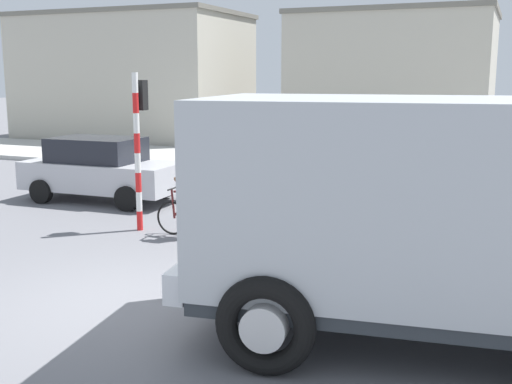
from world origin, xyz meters
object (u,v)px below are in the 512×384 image
at_px(car_white_mid, 101,169).
at_px(cyclist, 196,194).
at_px(car_far_side, 424,190).
at_px(pedestrian_near_kerb, 252,162).
at_px(truck_foreground, 426,206).
at_px(traffic_light_pole, 139,130).

bearing_deg(car_white_mid, cyclist, -30.23).
xyz_separation_m(car_far_side, pedestrian_near_kerb, (-4.82, 2.31, 0.03)).
relative_size(truck_foreground, car_far_side, 1.34).
relative_size(cyclist, pedestrian_near_kerb, 1.07).
bearing_deg(cyclist, traffic_light_pole, 174.89).
height_order(truck_foreground, cyclist, truck_foreground).
bearing_deg(car_white_mid, truck_foreground, -32.94).
height_order(traffic_light_pole, car_white_mid, traffic_light_pole).
distance_m(cyclist, car_white_mid, 4.54).
distance_m(traffic_light_pole, pedestrian_near_kerb, 4.76).
xyz_separation_m(truck_foreground, car_white_mid, (-8.71, 5.64, -0.85)).
relative_size(car_white_mid, pedestrian_near_kerb, 2.49).
bearing_deg(car_far_side, pedestrian_near_kerb, 154.43).
relative_size(cyclist, traffic_light_pole, 0.54).
bearing_deg(car_far_side, car_white_mid, -179.32).
height_order(cyclist, car_white_mid, cyclist).
xyz_separation_m(truck_foreground, pedestrian_near_kerb, (-5.58, 8.04, -0.82)).
distance_m(traffic_light_pole, car_white_mid, 3.59).
xyz_separation_m(truck_foreground, car_far_side, (-0.76, 5.74, -0.85)).
relative_size(car_far_side, pedestrian_near_kerb, 2.62).
bearing_deg(truck_foreground, pedestrian_near_kerb, 124.75).
bearing_deg(traffic_light_pole, pedestrian_near_kerb, 83.10).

